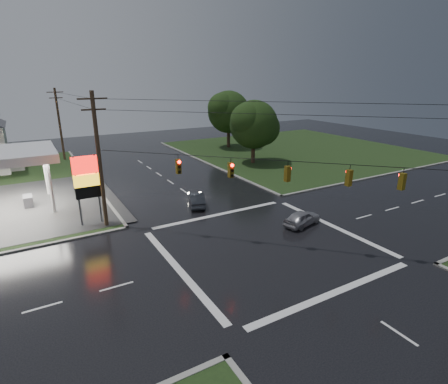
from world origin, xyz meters
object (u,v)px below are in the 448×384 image
utility_pole_nw (99,160)px  utility_pole_n (60,123)px  tree_ne_near (255,125)px  car_crossing (302,218)px  car_north (197,199)px  tree_ne_far (229,112)px  pylon_sign (86,179)px

utility_pole_nw → utility_pole_n: (0.00, 28.50, -0.25)m
tree_ne_near → car_crossing: tree_ne_near is taller
car_north → car_crossing: 10.39m
utility_pole_n → car_north: utility_pole_n is taller
tree_ne_near → tree_ne_far: (3.01, 12.00, 0.62)m
pylon_sign → tree_ne_near: bearing=25.0°
tree_ne_far → tree_ne_near: bearing=-104.1°
utility_pole_nw → tree_ne_near: (23.64, 12.49, -0.16)m
tree_ne_far → car_crossing: 35.24m
utility_pole_n → tree_ne_far: utility_pole_n is taller
pylon_sign → tree_ne_far: tree_ne_far is taller
tree_ne_near → car_north: (-14.94, -11.88, -4.92)m
pylon_sign → tree_ne_near: (24.64, 11.49, 1.55)m
pylon_sign → utility_pole_nw: bearing=-45.0°
car_north → tree_ne_near: bearing=-121.9°
tree_ne_far → car_crossing: bearing=-110.6°
tree_ne_far → utility_pole_nw: bearing=-137.4°
tree_ne_near → utility_pole_nw: bearing=-152.1°
pylon_sign → car_north: size_ratio=1.55×
utility_pole_n → car_north: size_ratio=2.71×
utility_pole_nw → pylon_sign: bearing=135.0°
utility_pole_nw → car_north: utility_pole_nw is taller
tree_ne_near → tree_ne_far: 12.39m
tree_ne_far → car_north: (-17.95, -23.88, -5.54)m
tree_ne_near → pylon_sign: bearing=-155.0°
pylon_sign → utility_pole_nw: 2.22m
pylon_sign → tree_ne_far: size_ratio=0.61×
tree_ne_far → pylon_sign: bearing=-139.6°
utility_pole_nw → car_crossing: size_ratio=2.96×
pylon_sign → utility_pole_nw: (1.00, -1.00, 1.71)m
tree_ne_near → car_crossing: bearing=-114.2°
car_crossing → pylon_sign: bearing=46.4°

